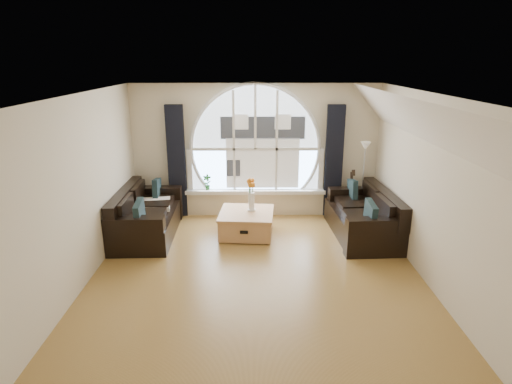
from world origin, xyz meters
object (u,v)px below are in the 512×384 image
at_px(sofa_right, 362,215).
at_px(potted_plant, 207,182).
at_px(coffee_chest, 246,222).
at_px(guitar, 351,194).
at_px(vase_flowers, 251,191).
at_px(floor_lamp, 363,181).
at_px(sofa_left, 147,215).

distance_m(sofa_right, potted_plant, 3.19).
xyz_separation_m(coffee_chest, guitar, (2.11, 0.83, 0.29)).
bearing_deg(vase_flowers, potted_plant, 133.51).
relative_size(sofa_right, potted_plant, 5.96).
relative_size(vase_flowers, floor_lamp, 0.44).
distance_m(sofa_right, guitar, 0.92).
xyz_separation_m(vase_flowers, potted_plant, (-0.92, 0.97, -0.12)).
distance_m(vase_flowers, guitar, 2.17).
bearing_deg(potted_plant, floor_lamp, -4.45).
distance_m(coffee_chest, potted_plant, 1.42).
bearing_deg(potted_plant, sofa_right, -21.00).
distance_m(sofa_left, vase_flowers, 1.98).
bearing_deg(floor_lamp, coffee_chest, -160.78).
bearing_deg(guitar, vase_flowers, -169.54).
relative_size(sofa_right, coffee_chest, 1.98).
bearing_deg(guitar, sofa_right, -98.09).
relative_size(sofa_left, floor_lamp, 1.23).
relative_size(coffee_chest, vase_flowers, 1.40).
relative_size(sofa_left, guitar, 1.86).
height_order(sofa_right, guitar, guitar).
distance_m(floor_lamp, guitar, 0.35).
xyz_separation_m(coffee_chest, vase_flowers, (0.09, 0.09, 0.59)).
height_order(sofa_left, vase_flowers, vase_flowers).
relative_size(sofa_left, vase_flowers, 2.82).
bearing_deg(vase_flowers, sofa_left, -176.85).
distance_m(sofa_left, sofa_right, 3.97).
bearing_deg(potted_plant, sofa_left, -133.19).
distance_m(sofa_right, vase_flowers, 2.09).
distance_m(coffee_chest, guitar, 2.29).
bearing_deg(vase_flowers, coffee_chest, -135.24).
relative_size(vase_flowers, potted_plant, 2.14).
bearing_deg(potted_plant, guitar, -4.48).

